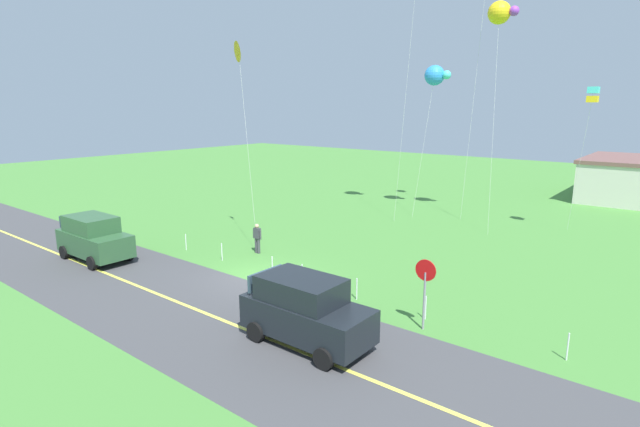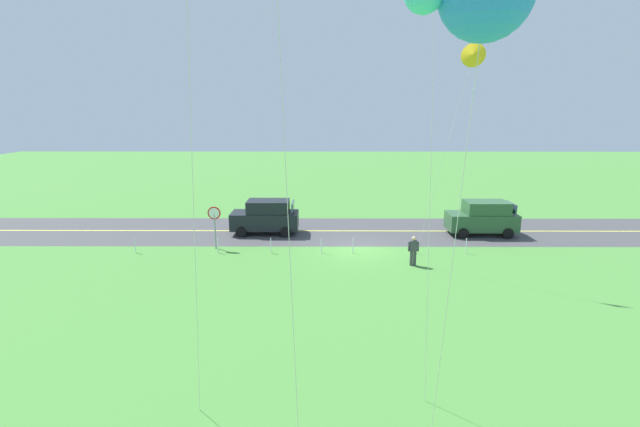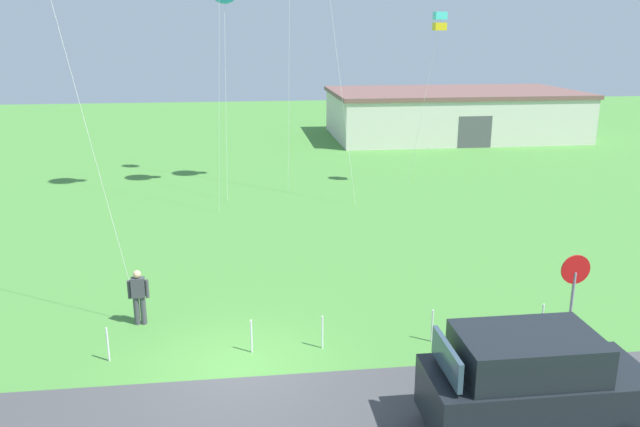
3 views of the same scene
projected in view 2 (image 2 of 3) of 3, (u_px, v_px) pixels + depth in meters
The scene contains 15 objects.
ground_plane at pixel (358, 250), 26.15m from camera, with size 120.00×120.00×0.10m, color #478438.
asphalt_road at pixel (353, 231), 30.02m from camera, with size 120.00×7.00×0.00m, color #424244.
road_centre_stripe at pixel (353, 231), 30.02m from camera, with size 120.00×0.16×0.00m, color #E5E04C.
car_suv_foreground at pixel (266, 216), 29.23m from camera, with size 4.40×2.12×2.24m.
car_parked_west_near at pixel (483, 218), 28.93m from camera, with size 4.40×2.12×2.24m.
stop_sign at pixel (214, 219), 25.85m from camera, with size 0.76×0.08×2.56m.
person_adult_near at pixel (413, 250), 23.26m from camera, with size 0.58×0.22×1.60m.
kite_red_low at pixel (473, 56), 20.06m from camera, with size 2.60×1.38×11.06m.
fence_post_0 at pixel (466, 246), 25.32m from camera, with size 0.05×0.05×0.90m, color silver.
fence_post_1 at pixel (414, 246), 25.33m from camera, with size 0.05×0.05×0.90m, color silver.
fence_post_2 at pixel (353, 246), 25.35m from camera, with size 0.05×0.05×0.90m, color silver.
fence_post_3 at pixel (321, 246), 25.36m from camera, with size 0.05×0.05×0.90m, color silver.
fence_post_4 at pixel (271, 245), 25.37m from camera, with size 0.05×0.05×0.90m, color silver.
fence_post_5 at pixel (218, 245), 25.39m from camera, with size 0.05×0.05×0.90m, color silver.
fence_post_6 at pixel (135, 245), 25.41m from camera, with size 0.05×0.05×0.90m, color silver.
Camera 2 is at (2.10, 24.93, 8.15)m, focal length 24.81 mm.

